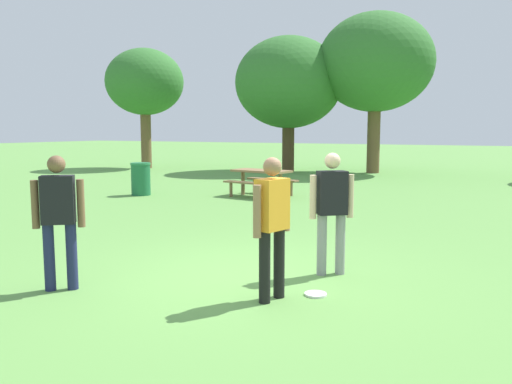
{
  "coord_description": "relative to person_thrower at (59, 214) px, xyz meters",
  "views": [
    {
      "loc": [
        3.09,
        -5.98,
        1.95
      ],
      "look_at": [
        -0.5,
        1.05,
        1.0
      ],
      "focal_mm": 36.82,
      "sensor_mm": 36.0,
      "label": 1
    }
  ],
  "objects": [
    {
      "name": "frisbee",
      "position": [
        2.84,
        1.21,
        -0.93
      ],
      "size": [
        0.26,
        0.26,
        0.03
      ],
      "primitive_type": "cylinder",
      "color": "white",
      "rests_on": "ground"
    },
    {
      "name": "trash_can_beside_table",
      "position": [
        -5.1,
        7.71,
        -0.46
      ],
      "size": [
        0.59,
        0.59,
        0.96
      ],
      "color": "#1E663D",
      "rests_on": "ground"
    },
    {
      "name": "tree_tall_left",
      "position": [
        -11.83,
        16.35,
        3.25
      ],
      "size": [
        3.8,
        3.8,
        5.85
      ],
      "color": "brown",
      "rests_on": "ground"
    },
    {
      "name": "ground_plane",
      "position": [
        1.85,
        1.52,
        -0.94
      ],
      "size": [
        120.0,
        120.0,
        0.0
      ],
      "primitive_type": "plane",
      "color": "#609947"
    },
    {
      "name": "person_thrower",
      "position": [
        0.0,
        0.0,
        0.0
      ],
      "size": [
        0.5,
        0.41,
        1.64
      ],
      "color": "#1E234C",
      "rests_on": "ground"
    },
    {
      "name": "tree_far_right",
      "position": [
        -1.03,
        18.66,
        3.85
      ],
      "size": [
        5.02,
        5.02,
        6.96
      ],
      "color": "brown",
      "rests_on": "ground"
    },
    {
      "name": "person_bystander",
      "position": [
        2.45,
        0.82,
        0.0
      ],
      "size": [
        0.31,
        0.59,
        1.64
      ],
      "color": "black",
      "rests_on": "ground"
    },
    {
      "name": "picnic_table_near",
      "position": [
        -1.81,
        9.09,
        -0.38
      ],
      "size": [
        1.89,
        1.65,
        0.77
      ],
      "color": "olive",
      "rests_on": "ground"
    },
    {
      "name": "person_catcher",
      "position": [
        2.7,
        2.15,
        0.0
      ],
      "size": [
        0.5,
        0.41,
        1.64
      ],
      "color": "gray",
      "rests_on": "ground"
    },
    {
      "name": "tree_broad_center",
      "position": [
        -4.75,
        17.76,
        3.07
      ],
      "size": [
        4.86,
        4.86,
        6.1
      ],
      "color": "#4C3823",
      "rests_on": "ground"
    }
  ]
}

